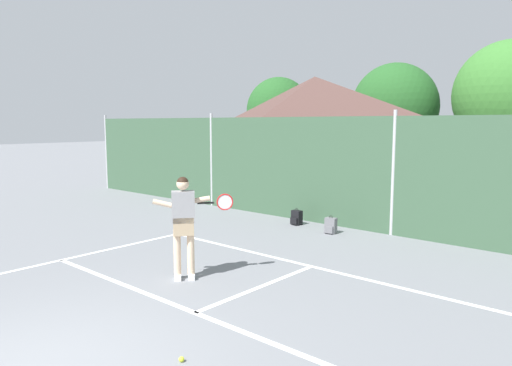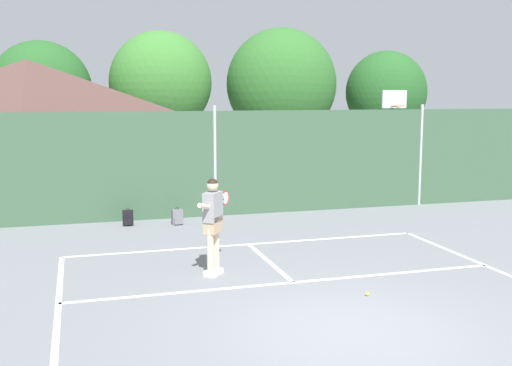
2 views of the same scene
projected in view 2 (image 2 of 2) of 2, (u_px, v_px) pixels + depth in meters
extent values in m
plane|color=slate|center=(350.00, 332.00, 8.96)|extent=(120.00, 120.00, 0.00)
cube|color=white|center=(249.00, 244.00, 14.18)|extent=(8.20, 0.10, 0.01)
cube|color=white|center=(54.00, 366.00, 7.82)|extent=(0.10, 11.00, 0.01)
cube|color=white|center=(293.00, 282.00, 11.31)|extent=(8.20, 0.10, 0.01)
cube|color=white|center=(269.00, 261.00, 12.72)|extent=(0.10, 2.97, 0.01)
cube|color=#38563D|center=(215.00, 164.00, 17.30)|extent=(26.00, 0.05, 2.96)
cylinder|color=#B2B2B7|center=(215.00, 161.00, 17.29)|extent=(0.09, 0.09, 3.11)
cylinder|color=#B2B2B7|center=(420.00, 155.00, 19.09)|extent=(0.09, 0.09, 3.11)
cylinder|color=#284CB2|center=(391.00, 150.00, 21.12)|extent=(0.12, 0.12, 3.05)
cube|color=white|center=(394.00, 99.00, 20.78)|extent=(0.90, 0.06, 0.60)
torus|color=#D85919|center=(398.00, 106.00, 20.56)|extent=(0.48, 0.48, 0.02)
cube|color=silver|center=(32.00, 161.00, 19.72)|extent=(6.97, 4.95, 2.61)
pyramid|color=#513833|center=(28.00, 90.00, 19.40)|extent=(7.53, 5.34, 1.90)
cylinder|color=brown|center=(45.00, 154.00, 26.14)|extent=(0.36, 0.36, 1.78)
ellipsoid|color=#235623|center=(41.00, 91.00, 25.76)|extent=(4.16, 3.74, 4.16)
cylinder|color=brown|center=(162.00, 149.00, 27.50)|extent=(0.36, 0.36, 2.02)
ellipsoid|color=#38752D|center=(161.00, 83.00, 27.09)|extent=(4.47, 4.03, 4.47)
cylinder|color=brown|center=(281.00, 149.00, 29.08)|extent=(0.36, 0.36, 1.69)
ellipsoid|color=#2D6628|center=(282.00, 84.00, 28.64)|extent=(5.14, 4.63, 5.14)
cylinder|color=brown|center=(385.00, 145.00, 30.57)|extent=(0.36, 0.36, 1.81)
ellipsoid|color=#235623|center=(386.00, 92.00, 30.19)|extent=(4.01, 3.61, 4.01)
cube|color=silver|center=(211.00, 274.00, 11.68)|extent=(0.28, 0.26, 0.10)
cube|color=silver|center=(216.00, 271.00, 11.90)|extent=(0.28, 0.26, 0.10)
cylinder|color=beige|center=(210.00, 250.00, 11.62)|extent=(0.13, 0.13, 0.82)
cylinder|color=beige|center=(216.00, 247.00, 11.84)|extent=(0.13, 0.13, 0.82)
cube|color=tan|center=(213.00, 224.00, 11.66)|extent=(0.41, 0.43, 0.32)
cube|color=gray|center=(213.00, 207.00, 11.61)|extent=(0.44, 0.46, 0.56)
sphere|color=beige|center=(213.00, 185.00, 11.55)|extent=(0.22, 0.22, 0.22)
sphere|color=black|center=(213.00, 184.00, 11.55)|extent=(0.21, 0.21, 0.21)
cylinder|color=beige|center=(216.00, 200.00, 11.79)|extent=(0.42, 0.49, 0.17)
cylinder|color=beige|center=(206.00, 207.00, 11.35)|extent=(0.39, 0.45, 0.22)
cylinder|color=black|center=(220.00, 201.00, 11.99)|extent=(0.22, 0.25, 0.04)
torus|color=red|center=(225.00, 198.00, 12.33)|extent=(0.21, 0.25, 0.30)
cylinder|color=silver|center=(225.00, 198.00, 12.33)|extent=(0.17, 0.20, 0.26)
sphere|color=#CCE033|center=(367.00, 294.00, 10.56)|extent=(0.07, 0.07, 0.07)
cube|color=black|center=(128.00, 218.00, 16.21)|extent=(0.29, 0.20, 0.40)
cube|color=black|center=(128.00, 222.00, 16.11)|extent=(0.23, 0.08, 0.18)
torus|color=black|center=(128.00, 210.00, 16.18)|extent=(0.09, 0.02, 0.09)
cube|color=slate|center=(177.00, 217.00, 16.32)|extent=(0.30, 0.21, 0.40)
cube|color=slate|center=(179.00, 221.00, 16.22)|extent=(0.23, 0.09, 0.18)
torus|color=black|center=(177.00, 209.00, 16.29)|extent=(0.09, 0.03, 0.09)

